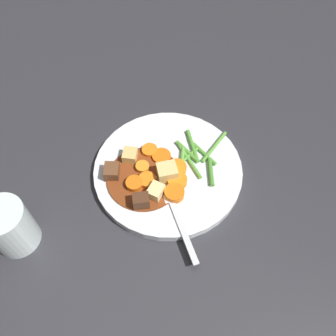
{
  "coord_description": "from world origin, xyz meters",
  "views": [
    {
      "loc": [
        0.17,
        0.32,
        0.56
      ],
      "look_at": [
        0.0,
        0.0,
        0.02
      ],
      "focal_mm": 38.53,
      "sensor_mm": 36.0,
      "label": 1
    }
  ],
  "objects_px": {
    "carrot_slice_0": "(162,156)",
    "carrot_slice_2": "(134,184)",
    "potato_chunk_2": "(130,155)",
    "water_glass": "(10,228)",
    "carrot_slice_1": "(177,168)",
    "potato_chunk_0": "(156,192)",
    "carrot_slice_6": "(147,180)",
    "meat_chunk_1": "(141,201)",
    "carrot_slice_3": "(174,193)",
    "fork": "(176,213)",
    "carrot_slice_4": "(142,167)",
    "carrot_slice_7": "(177,181)",
    "carrot_slice_5": "(150,150)",
    "potato_chunk_1": "(167,172)",
    "meat_chunk_0": "(112,171)",
    "dinner_plate": "(168,170)"
  },
  "relations": [
    {
      "from": "carrot_slice_0",
      "to": "carrot_slice_2",
      "type": "distance_m",
      "value": 0.08
    },
    {
      "from": "potato_chunk_2",
      "to": "water_glass",
      "type": "relative_size",
      "value": 0.3
    },
    {
      "from": "carrot_slice_1",
      "to": "potato_chunk_0",
      "type": "bearing_deg",
      "value": 26.62
    },
    {
      "from": "potato_chunk_2",
      "to": "carrot_slice_6",
      "type": "bearing_deg",
      "value": 94.76
    },
    {
      "from": "carrot_slice_1",
      "to": "meat_chunk_1",
      "type": "height_order",
      "value": "meat_chunk_1"
    },
    {
      "from": "carrot_slice_1",
      "to": "carrot_slice_3",
      "type": "xyz_separation_m",
      "value": [
        0.03,
        0.04,
        0.0
      ]
    },
    {
      "from": "carrot_slice_2",
      "to": "fork",
      "type": "relative_size",
      "value": 0.17
    },
    {
      "from": "carrot_slice_6",
      "to": "meat_chunk_1",
      "type": "height_order",
      "value": "meat_chunk_1"
    },
    {
      "from": "carrot_slice_4",
      "to": "carrot_slice_7",
      "type": "distance_m",
      "value": 0.07
    },
    {
      "from": "carrot_slice_3",
      "to": "potato_chunk_0",
      "type": "bearing_deg",
      "value": -29.24
    },
    {
      "from": "fork",
      "to": "potato_chunk_0",
      "type": "bearing_deg",
      "value": -74.2
    },
    {
      "from": "potato_chunk_0",
      "to": "carrot_slice_3",
      "type": "bearing_deg",
      "value": 150.76
    },
    {
      "from": "carrot_slice_6",
      "to": "carrot_slice_1",
      "type": "bearing_deg",
      "value": 178.4
    },
    {
      "from": "carrot_slice_5",
      "to": "potato_chunk_0",
      "type": "bearing_deg",
      "value": 70.5
    },
    {
      "from": "carrot_slice_4",
      "to": "potato_chunk_0",
      "type": "relative_size",
      "value": 0.87
    },
    {
      "from": "carrot_slice_1",
      "to": "potato_chunk_1",
      "type": "distance_m",
      "value": 0.02
    },
    {
      "from": "meat_chunk_0",
      "to": "water_glass",
      "type": "xyz_separation_m",
      "value": [
        0.18,
        0.04,
        0.02
      ]
    },
    {
      "from": "potato_chunk_2",
      "to": "meat_chunk_0",
      "type": "xyz_separation_m",
      "value": [
        0.04,
        0.02,
        0.0
      ]
    },
    {
      "from": "carrot_slice_0",
      "to": "potato_chunk_1",
      "type": "height_order",
      "value": "potato_chunk_1"
    },
    {
      "from": "carrot_slice_3",
      "to": "meat_chunk_1",
      "type": "height_order",
      "value": "meat_chunk_1"
    },
    {
      "from": "carrot_slice_6",
      "to": "carrot_slice_7",
      "type": "xyz_separation_m",
      "value": [
        -0.05,
        0.03,
        -0.0
      ]
    },
    {
      "from": "carrot_slice_1",
      "to": "meat_chunk_1",
      "type": "relative_size",
      "value": 1.28
    },
    {
      "from": "carrot_slice_2",
      "to": "carrot_slice_4",
      "type": "bearing_deg",
      "value": -137.06
    },
    {
      "from": "carrot_slice_4",
      "to": "potato_chunk_2",
      "type": "bearing_deg",
      "value": -72.0
    },
    {
      "from": "carrot_slice_7",
      "to": "carrot_slice_0",
      "type": "bearing_deg",
      "value": -90.76
    },
    {
      "from": "potato_chunk_2",
      "to": "meat_chunk_1",
      "type": "height_order",
      "value": "meat_chunk_1"
    },
    {
      "from": "carrot_slice_5",
      "to": "potato_chunk_2",
      "type": "distance_m",
      "value": 0.04
    },
    {
      "from": "potato_chunk_0",
      "to": "meat_chunk_0",
      "type": "xyz_separation_m",
      "value": [
        0.05,
        -0.07,
        0.0
      ]
    },
    {
      "from": "carrot_slice_2",
      "to": "potato_chunk_2",
      "type": "height_order",
      "value": "potato_chunk_2"
    },
    {
      "from": "carrot_slice_2",
      "to": "meat_chunk_0",
      "type": "distance_m",
      "value": 0.05
    },
    {
      "from": "carrot_slice_5",
      "to": "water_glass",
      "type": "height_order",
      "value": "water_glass"
    },
    {
      "from": "carrot_slice_2",
      "to": "carrot_slice_7",
      "type": "height_order",
      "value": "carrot_slice_2"
    },
    {
      "from": "carrot_slice_3",
      "to": "carrot_slice_0",
      "type": "bearing_deg",
      "value": -101.68
    },
    {
      "from": "carrot_slice_6",
      "to": "carrot_slice_7",
      "type": "distance_m",
      "value": 0.05
    },
    {
      "from": "potato_chunk_2",
      "to": "carrot_slice_3",
      "type": "bearing_deg",
      "value": 108.25
    },
    {
      "from": "carrot_slice_7",
      "to": "fork",
      "type": "bearing_deg",
      "value": 60.11
    },
    {
      "from": "potato_chunk_2",
      "to": "water_glass",
      "type": "distance_m",
      "value": 0.23
    },
    {
      "from": "dinner_plate",
      "to": "potato_chunk_2",
      "type": "height_order",
      "value": "potato_chunk_2"
    },
    {
      "from": "carrot_slice_1",
      "to": "water_glass",
      "type": "height_order",
      "value": "water_glass"
    },
    {
      "from": "potato_chunk_1",
      "to": "meat_chunk_1",
      "type": "height_order",
      "value": "potato_chunk_1"
    },
    {
      "from": "fork",
      "to": "carrot_slice_2",
      "type": "bearing_deg",
      "value": -64.45
    },
    {
      "from": "potato_chunk_1",
      "to": "fork",
      "type": "distance_m",
      "value": 0.08
    },
    {
      "from": "carrot_slice_0",
      "to": "carrot_slice_3",
      "type": "xyz_separation_m",
      "value": [
        0.02,
        0.08,
        0.0
      ]
    },
    {
      "from": "carrot_slice_2",
      "to": "water_glass",
      "type": "relative_size",
      "value": 0.33
    },
    {
      "from": "carrot_slice_3",
      "to": "potato_chunk_0",
      "type": "distance_m",
      "value": 0.03
    },
    {
      "from": "carrot_slice_7",
      "to": "water_glass",
      "type": "relative_size",
      "value": 0.39
    },
    {
      "from": "carrot_slice_3",
      "to": "potato_chunk_2",
      "type": "distance_m",
      "value": 0.11
    },
    {
      "from": "potato_chunk_1",
      "to": "fork",
      "type": "bearing_deg",
      "value": 73.87
    },
    {
      "from": "dinner_plate",
      "to": "carrot_slice_3",
      "type": "height_order",
      "value": "carrot_slice_3"
    },
    {
      "from": "dinner_plate",
      "to": "carrot_slice_2",
      "type": "distance_m",
      "value": 0.07
    }
  ]
}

